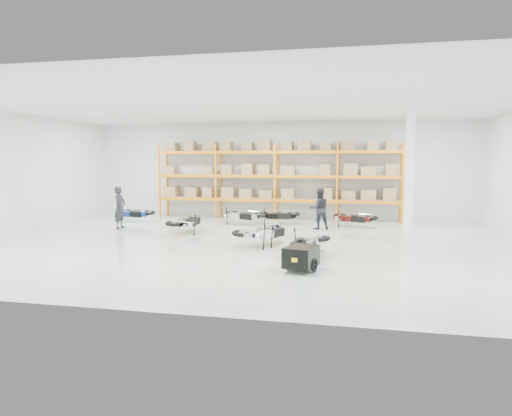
% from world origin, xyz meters
% --- Properties ---
extents(room, '(18.00, 18.00, 18.00)m').
position_xyz_m(room, '(0.00, 0.00, 2.25)').
color(room, '#B8CEBA').
rests_on(room, ground).
extents(pallet_rack, '(11.28, 0.98, 3.62)m').
position_xyz_m(pallet_rack, '(-0.00, 6.45, 2.26)').
color(pallet_rack, orange).
rests_on(pallet_rack, ground).
extents(structural_column, '(0.25, 0.25, 4.50)m').
position_xyz_m(structural_column, '(5.20, 0.50, 2.25)').
color(structural_column, white).
rests_on(structural_column, ground).
extents(moto_blue_centre, '(1.37, 1.80, 1.05)m').
position_xyz_m(moto_blue_centre, '(0.80, 0.01, 0.49)').
color(moto_blue_centre, '#080955').
rests_on(moto_blue_centre, ground).
extents(moto_silver_left, '(1.73, 2.03, 1.18)m').
position_xyz_m(moto_silver_left, '(0.70, -0.24, 0.56)').
color(moto_silver_left, silver).
rests_on(moto_silver_left, ground).
extents(moto_black_far_left, '(0.89, 1.79, 1.16)m').
position_xyz_m(moto_black_far_left, '(-2.62, 1.65, 0.55)').
color(moto_black_far_left, black).
rests_on(moto_black_far_left, ground).
extents(moto_touring_right, '(1.11, 1.84, 1.12)m').
position_xyz_m(moto_touring_right, '(2.26, -1.78, 0.53)').
color(moto_touring_right, black).
rests_on(moto_touring_right, ground).
extents(trailer, '(0.89, 1.51, 0.61)m').
position_xyz_m(trailer, '(2.26, -3.37, 0.36)').
color(trailer, black).
rests_on(trailer, ground).
extents(moto_back_a, '(1.82, 1.20, 1.08)m').
position_xyz_m(moto_back_a, '(-6.04, 4.13, 0.51)').
color(moto_back_a, navy).
rests_on(moto_back_a, ground).
extents(moto_back_b, '(1.90, 1.37, 1.11)m').
position_xyz_m(moto_back_b, '(-1.10, 4.32, 0.52)').
color(moto_back_b, '#9FA3A8').
rests_on(moto_back_b, ground).
extents(moto_back_c, '(1.70, 0.88, 1.09)m').
position_xyz_m(moto_back_c, '(0.32, 4.75, 0.51)').
color(moto_back_c, black).
rests_on(moto_back_c, ground).
extents(moto_back_d, '(1.82, 1.37, 1.06)m').
position_xyz_m(moto_back_d, '(3.53, 4.52, 0.50)').
color(moto_back_d, '#420D0D').
rests_on(moto_back_d, ground).
extents(person_left, '(0.43, 0.64, 1.70)m').
position_xyz_m(person_left, '(-5.69, 2.28, 0.85)').
color(person_left, '#22212A').
rests_on(person_left, ground).
extents(person_back, '(0.95, 0.83, 1.64)m').
position_xyz_m(person_back, '(2.20, 3.69, 0.82)').
color(person_back, black).
rests_on(person_back, ground).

